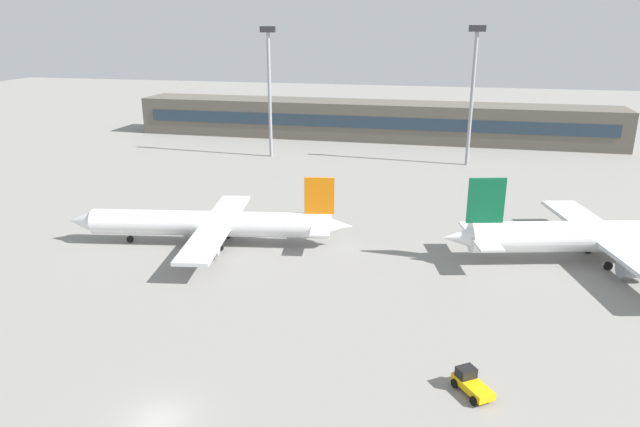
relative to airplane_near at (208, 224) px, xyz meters
The scene contains 7 objects.
ground_plane 12.54m from the airplane_near, 32.53° to the left, with size 400.00×400.00×0.00m, color gray.
terminal_building 77.00m from the airplane_near, 82.31° to the left, with size 116.70×12.13×9.00m.
airplane_near is the anchor object (origin of this frame).
airplane_mid 50.20m from the airplane_near, ahead, with size 41.59×29.49×10.43m.
baggage_tug_yellow 40.90m from the airplane_near, 37.77° to the right, with size 3.32×3.80×1.75m.
floodlight_tower_west 53.60m from the airplane_near, 98.52° to the left, with size 3.20×0.80×26.66m.
floodlight_tower_east 63.57m from the airplane_near, 57.80° to the left, with size 3.20×0.80×26.90m.
Camera 1 is at (19.00, -31.29, 27.16)m, focal length 32.32 mm.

